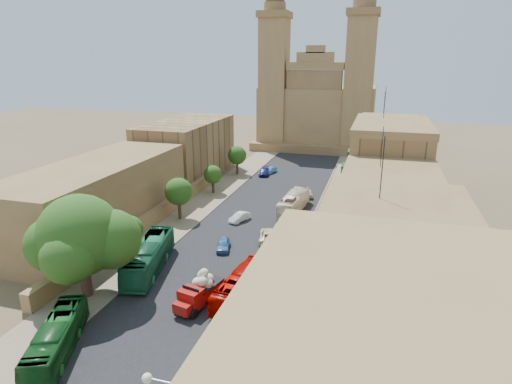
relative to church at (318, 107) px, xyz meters
The scene contains 33 objects.
ground 79.19m from the church, 90.00° to the right, with size 260.00×260.00×0.00m, color brown.
road_surface 49.54m from the church, 90.00° to the right, with size 14.00×140.00×0.01m, color black.
sidewalk_east 50.44m from the church, 78.94° to the right, with size 5.00×140.00×0.01m, color #7D6C52.
sidewalk_west 50.44m from the church, 101.06° to the right, with size 5.00×140.00×0.01m, color #7D6C52.
kerb_east 50.02m from the church, 81.81° to the right, with size 0.25×140.00×0.12m, color #7D6C52.
kerb_west 50.02m from the church, 98.19° to the right, with size 0.25×140.00×0.12m, color #7D6C52.
townhouse_a 83.22m from the church, 78.94° to the right, with size 9.00×14.00×16.40m.
townhouse_b 69.58m from the church, 76.73° to the right, with size 9.00×14.00×14.90m.
townhouse_c 56.00m from the church, 73.43° to the right, with size 9.00×14.00×17.40m.
townhouse_d 42.84m from the church, 68.07° to the right, with size 9.00×14.00×15.90m.
west_wall 60.55m from the church, 102.04° to the right, with size 1.00×40.00×1.80m, color olive.
west_building_low 63.45m from the church, 106.54° to the right, with size 10.00×28.00×8.40m, color brown.
west_building_mid 39.27m from the church, 117.48° to the right, with size 10.00×22.00×10.00m, color olive.
church is the anchor object (origin of this frame).
ficus_tree 75.30m from the church, 97.19° to the right, with size 9.48×8.72×9.48m.
street_tree_a 67.66m from the church, 98.54° to the right, with size 3.05×3.05×4.69m.
street_tree_b 55.82m from the church, 100.38° to the right, with size 3.65×3.65×5.61m.
street_tree_c 44.26m from the church, 103.21° to the right, with size 2.91×2.91×4.47m.
street_tree_d 32.76m from the church, 108.09° to the right, with size 3.42×3.42×5.26m.
red_truck 73.63m from the church, 89.33° to the right, with size 3.09×5.50×3.05m.
olive_pickup 55.05m from the church, 84.29° to the right, with size 2.37×4.55×1.81m.
bus_green_south 82.71m from the church, 94.46° to the right, with size 2.09×8.94×2.49m, color #15501D.
bus_green_north 69.52m from the church, 95.40° to the right, with size 2.52×10.76×3.00m, color #185E3C.
bus_red_east 71.74m from the church, 86.73° to the right, with size 2.06×8.81×2.45m, color #B30600.
bus_cream_east 48.45m from the church, 85.19° to the right, with size 2.21×9.43×2.63m, color #FCEACE.
car_blue_a 62.71m from the church, 90.99° to the right, with size 1.38×3.44×1.17m, color #386DAC.
car_white_a 54.08m from the church, 92.20° to the right, with size 1.18×3.40×1.12m, color white.
car_cream 59.05m from the church, 86.82° to the right, with size 2.19×4.76×1.32m, color beige.
car_dkblue 31.61m from the church, 99.49° to the right, with size 1.73×4.25×1.23m, color #101456.
car_white_b 41.49m from the church, 83.32° to the right, with size 1.46×3.63×1.24m, color silver.
car_blue_b 29.92m from the church, 98.75° to the right, with size 1.18×3.38×1.11m, color #3B74B4.
pedestrian_a 66.95m from the church, 82.72° to the right, with size 0.71×0.47×1.95m, color black.
pedestrian_c 62.20m from the church, 83.01° to the right, with size 1.09×0.45×1.86m, color #29292E.
Camera 1 is at (14.68, -24.56, 20.48)m, focal length 30.00 mm.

